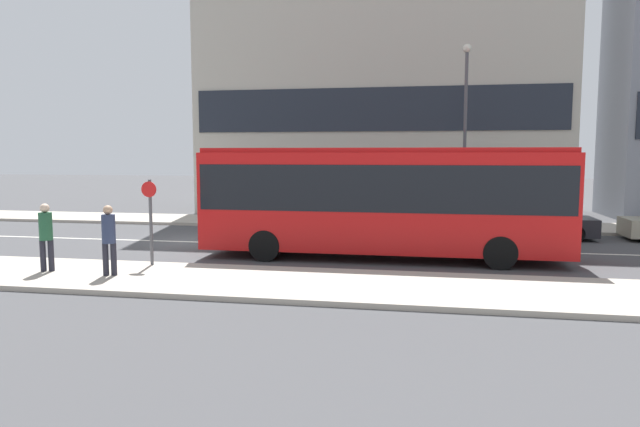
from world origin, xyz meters
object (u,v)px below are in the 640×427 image
at_px(parked_car_0, 533,221).
at_px(bus_stop_sign, 150,215).
at_px(pedestrian_near_stop, 46,233).
at_px(city_bus, 381,196).
at_px(street_lamp, 465,118).
at_px(pedestrian_down_pavement, 109,235).

xyz_separation_m(parked_car_0, bus_stop_sign, (-11.73, -8.34, 0.91)).
bearing_deg(pedestrian_near_stop, city_bus, -179.25).
height_order(pedestrian_near_stop, street_lamp, street_lamp).
relative_size(pedestrian_near_stop, bus_stop_sign, 0.75).
xyz_separation_m(city_bus, parked_car_0, (5.48, 5.45, -1.33)).
bearing_deg(pedestrian_down_pavement, city_bus, 14.40).
distance_m(parked_car_0, bus_stop_sign, 14.42).
bearing_deg(bus_stop_sign, pedestrian_near_stop, -150.29).
distance_m(city_bus, parked_car_0, 7.84).
bearing_deg(parked_car_0, bus_stop_sign, -144.58).
bearing_deg(bus_stop_sign, city_bus, 24.87).
height_order(bus_stop_sign, street_lamp, street_lamp).
distance_m(bus_stop_sign, street_lamp, 14.15).
bearing_deg(city_bus, bus_stop_sign, -156.20).
height_order(pedestrian_near_stop, bus_stop_sign, bus_stop_sign).
relative_size(bus_stop_sign, street_lamp, 0.31).
bearing_deg(pedestrian_near_stop, parked_car_0, -170.95).
bearing_deg(parked_car_0, pedestrian_near_stop, -145.48).
relative_size(pedestrian_near_stop, street_lamp, 0.24).
xyz_separation_m(pedestrian_down_pavement, street_lamp, (9.58, 11.79, 3.58)).
bearing_deg(pedestrian_near_stop, bus_stop_sign, -175.76).
height_order(city_bus, pedestrian_near_stop, city_bus).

